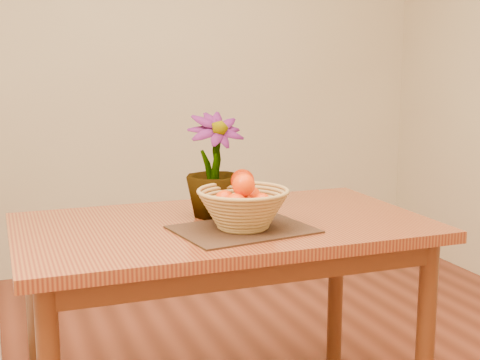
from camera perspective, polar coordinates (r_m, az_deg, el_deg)
name	(u,v)px	position (r m, az deg, el deg)	size (l,w,h in m)	color
wall_back	(117,50)	(4.13, -10.47, 10.85)	(4.00, 0.02, 2.70)	beige
table	(224,246)	(2.32, -1.41, -5.69)	(1.40, 0.80, 0.75)	brown
placemat	(243,229)	(2.19, 0.26, -4.23)	(0.43, 0.32, 0.01)	#3C2115
wicker_basket	(243,210)	(2.17, 0.26, -2.60)	(0.30, 0.30, 0.12)	#AF8749
orange_pile	(243,194)	(2.17, 0.25, -1.19)	(0.17, 0.17, 0.14)	red
potted_plant	(214,165)	(2.35, -2.21, 1.25)	(0.21, 0.21, 0.37)	#1D4614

